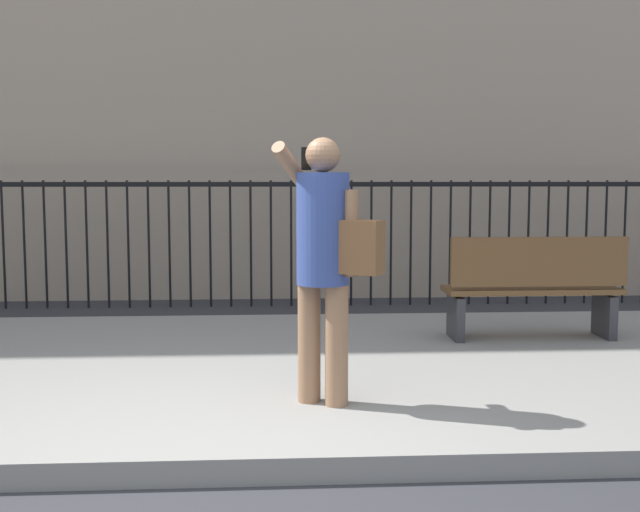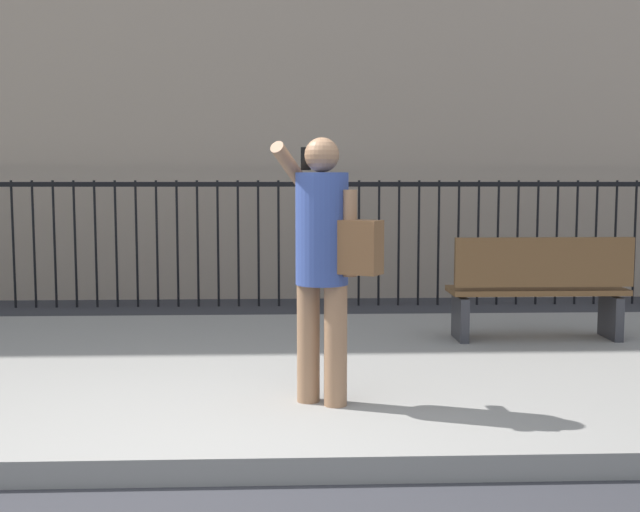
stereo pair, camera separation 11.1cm
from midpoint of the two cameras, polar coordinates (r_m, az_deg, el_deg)
The scene contains 5 objects.
ground_plane at distance 4.33m, azimuth -9.69°, elevation -16.34°, with size 60.00×60.00×0.00m, color #333338.
sidewalk at distance 6.39m, azimuth -7.57°, elevation -8.35°, with size 28.00×4.40×0.15m, color gray.
iron_fence at distance 9.92m, azimuth -6.13°, elevation 2.16°, with size 12.03×0.04×1.60m.
pedestrian_on_phone at distance 5.01m, azimuth -0.16°, elevation 0.39°, with size 0.72×0.61×1.73m.
street_bench at distance 7.36m, azimuth 14.93°, elevation -2.08°, with size 1.60×0.45×0.95m.
Camera 1 is at (0.40, -3.99, 1.61)m, focal length 43.90 mm.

